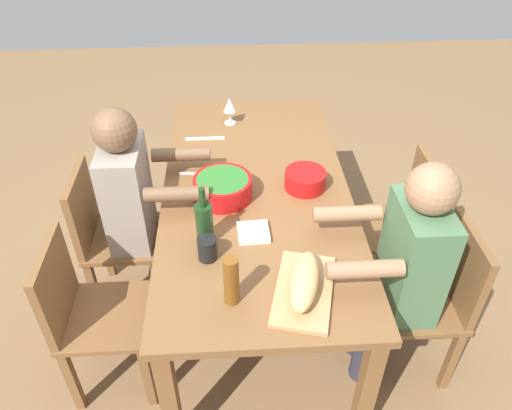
{
  "coord_description": "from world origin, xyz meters",
  "views": [
    {
      "loc": [
        -2.02,
        0.12,
        2.22
      ],
      "look_at": [
        0.0,
        0.0,
        0.63
      ],
      "focal_mm": 34.7,
      "sensor_mm": 36.0,
      "label": 1
    }
  ],
  "objects_px": {
    "diner_near_left": "(403,263)",
    "beer_bottle": "(231,281)",
    "chair_near_center": "(400,221)",
    "wine_bottle": "(204,223)",
    "serving_bowl_greens": "(223,187)",
    "chair_far_left": "(87,311)",
    "dining_table": "(256,200)",
    "chair_near_left": "(433,294)",
    "cup_far_left": "(207,249)",
    "bread_loaf": "(305,281)",
    "diner_far_center": "(137,199)",
    "serving_bowl_salad": "(305,179)",
    "chair_far_center": "(108,232)",
    "napkin_stack": "(253,232)",
    "cutting_board": "(304,290)",
    "wine_glass": "(230,106)"
  },
  "relations": [
    {
      "from": "cup_far_left",
      "to": "diner_near_left",
      "type": "bearing_deg",
      "value": -92.73
    },
    {
      "from": "chair_far_center",
      "to": "diner_near_left",
      "type": "height_order",
      "value": "diner_near_left"
    },
    {
      "from": "chair_near_left",
      "to": "serving_bowl_salad",
      "type": "height_order",
      "value": "chair_near_left"
    },
    {
      "from": "dining_table",
      "to": "bread_loaf",
      "type": "height_order",
      "value": "bread_loaf"
    },
    {
      "from": "serving_bowl_salad",
      "to": "bread_loaf",
      "type": "xyz_separation_m",
      "value": [
        -0.7,
        0.1,
        0.01
      ]
    },
    {
      "from": "diner_far_center",
      "to": "cup_far_left",
      "type": "distance_m",
      "value": 0.62
    },
    {
      "from": "wine_bottle",
      "to": "cup_far_left",
      "type": "relative_size",
      "value": 2.74
    },
    {
      "from": "diner_near_left",
      "to": "beer_bottle",
      "type": "xyz_separation_m",
      "value": [
        -0.2,
        0.74,
        0.15
      ]
    },
    {
      "from": "chair_far_left",
      "to": "wine_bottle",
      "type": "distance_m",
      "value": 0.67
    },
    {
      "from": "cutting_board",
      "to": "chair_near_left",
      "type": "bearing_deg",
      "value": -74.56
    },
    {
      "from": "wine_bottle",
      "to": "beer_bottle",
      "type": "bearing_deg",
      "value": -162.59
    },
    {
      "from": "serving_bowl_salad",
      "to": "napkin_stack",
      "type": "distance_m",
      "value": 0.45
    },
    {
      "from": "diner_far_center",
      "to": "diner_near_left",
      "type": "relative_size",
      "value": 1.0
    },
    {
      "from": "bread_loaf",
      "to": "chair_far_left",
      "type": "bearing_deg",
      "value": 79.23
    },
    {
      "from": "diner_near_left",
      "to": "wine_glass",
      "type": "height_order",
      "value": "diner_near_left"
    },
    {
      "from": "beer_bottle",
      "to": "napkin_stack",
      "type": "height_order",
      "value": "beer_bottle"
    },
    {
      "from": "chair_near_center",
      "to": "serving_bowl_greens",
      "type": "bearing_deg",
      "value": 93.91
    },
    {
      "from": "cutting_board",
      "to": "chair_far_center",
      "type": "bearing_deg",
      "value": 52.84
    },
    {
      "from": "wine_bottle",
      "to": "napkin_stack",
      "type": "distance_m",
      "value": 0.24
    },
    {
      "from": "diner_near_left",
      "to": "bread_loaf",
      "type": "distance_m",
      "value": 0.51
    },
    {
      "from": "cutting_board",
      "to": "serving_bowl_salad",
      "type": "bearing_deg",
      "value": -8.25
    },
    {
      "from": "beer_bottle",
      "to": "wine_glass",
      "type": "relative_size",
      "value": 1.33
    },
    {
      "from": "dining_table",
      "to": "cup_far_left",
      "type": "xyz_separation_m",
      "value": [
        -0.49,
        0.23,
        0.13
      ]
    },
    {
      "from": "chair_near_center",
      "to": "bread_loaf",
      "type": "bearing_deg",
      "value": 137.73
    },
    {
      "from": "diner_far_center",
      "to": "napkin_stack",
      "type": "bearing_deg",
      "value": -121.68
    },
    {
      "from": "wine_glass",
      "to": "napkin_stack",
      "type": "distance_m",
      "value": 1.04
    },
    {
      "from": "chair_near_left",
      "to": "diner_near_left",
      "type": "distance_m",
      "value": 0.28
    },
    {
      "from": "dining_table",
      "to": "chair_near_left",
      "type": "xyz_separation_m",
      "value": [
        -0.53,
        -0.79,
        -0.18
      ]
    },
    {
      "from": "dining_table",
      "to": "chair_far_left",
      "type": "height_order",
      "value": "chair_far_left"
    },
    {
      "from": "diner_far_center",
      "to": "serving_bowl_salad",
      "type": "bearing_deg",
      "value": -90.55
    },
    {
      "from": "chair_far_center",
      "to": "wine_bottle",
      "type": "distance_m",
      "value": 0.76
    },
    {
      "from": "diner_far_center",
      "to": "serving_bowl_salad",
      "type": "relative_size",
      "value": 5.77
    },
    {
      "from": "diner_near_left",
      "to": "cup_far_left",
      "type": "xyz_separation_m",
      "value": [
        0.04,
        0.84,
        0.1
      ]
    },
    {
      "from": "diner_near_left",
      "to": "cutting_board",
      "type": "height_order",
      "value": "diner_near_left"
    },
    {
      "from": "beer_bottle",
      "to": "wine_glass",
      "type": "height_order",
      "value": "beer_bottle"
    },
    {
      "from": "chair_far_center",
      "to": "chair_near_center",
      "type": "relative_size",
      "value": 1.0
    },
    {
      "from": "serving_bowl_salad",
      "to": "bread_loaf",
      "type": "height_order",
      "value": "bread_loaf"
    },
    {
      "from": "cup_far_left",
      "to": "napkin_stack",
      "type": "xyz_separation_m",
      "value": [
        0.14,
        -0.2,
        -0.04
      ]
    },
    {
      "from": "chair_near_center",
      "to": "wine_bottle",
      "type": "relative_size",
      "value": 2.93
    },
    {
      "from": "bread_loaf",
      "to": "cup_far_left",
      "type": "bearing_deg",
      "value": 60.18
    },
    {
      "from": "chair_near_left",
      "to": "serving_bowl_salad",
      "type": "relative_size",
      "value": 4.09
    },
    {
      "from": "chair_near_left",
      "to": "diner_near_left",
      "type": "bearing_deg",
      "value": 90.0
    },
    {
      "from": "chair_near_center",
      "to": "napkin_stack",
      "type": "relative_size",
      "value": 6.07
    },
    {
      "from": "chair_far_left",
      "to": "diner_near_left",
      "type": "distance_m",
      "value": 1.41
    },
    {
      "from": "serving_bowl_greens",
      "to": "bread_loaf",
      "type": "height_order",
      "value": "bread_loaf"
    },
    {
      "from": "dining_table",
      "to": "chair_near_left",
      "type": "distance_m",
      "value": 0.97
    },
    {
      "from": "dining_table",
      "to": "serving_bowl_greens",
      "type": "relative_size",
      "value": 6.73
    },
    {
      "from": "beer_bottle",
      "to": "cup_far_left",
      "type": "xyz_separation_m",
      "value": [
        0.24,
        0.1,
        -0.06
      ]
    },
    {
      "from": "bread_loaf",
      "to": "beer_bottle",
      "type": "height_order",
      "value": "beer_bottle"
    },
    {
      "from": "chair_far_center",
      "to": "cup_far_left",
      "type": "bearing_deg",
      "value": -131.49
    }
  ]
}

